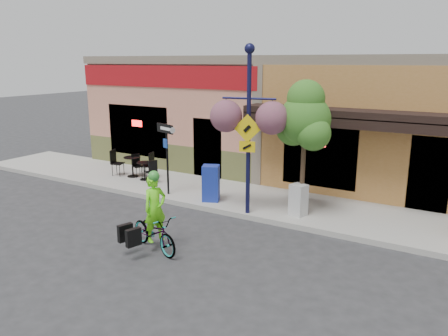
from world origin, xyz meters
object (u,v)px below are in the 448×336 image
at_px(newspaper_box_grey, 298,200).
at_px(street_tree, 304,148).
at_px(cyclist_rider, 155,219).
at_px(newspaper_box_blue, 211,183).
at_px(bicycle, 154,232).
at_px(building, 325,114).
at_px(one_way_sign, 167,159).
at_px(lamp_post, 249,132).

height_order(newspaper_box_grey, street_tree, street_tree).
bearing_deg(cyclist_rider, newspaper_box_blue, 28.69).
xyz_separation_m(bicycle, newspaper_box_grey, (2.17, 3.55, 0.15)).
xyz_separation_m(building, cyclist_rider, (-0.73, -9.86, -1.47)).
distance_m(building, cyclist_rider, 9.99).
distance_m(bicycle, one_way_sign, 4.05).
distance_m(lamp_post, newspaper_box_grey, 2.34).
distance_m(bicycle, street_tree, 4.60).
bearing_deg(street_tree, one_way_sign, -174.67).
distance_m(cyclist_rider, lamp_post, 3.56).
xyz_separation_m(one_way_sign, newspaper_box_grey, (4.33, 0.23, -0.69)).
bearing_deg(cyclist_rider, one_way_sign, 51.52).
bearing_deg(newspaper_box_blue, one_way_sign, 160.64).
relative_size(building, bicycle, 10.77).
xyz_separation_m(bicycle, one_way_sign, (-2.16, 3.32, 0.84)).
height_order(cyclist_rider, lamp_post, lamp_post).
bearing_deg(one_way_sign, building, 85.13).
relative_size(lamp_post, one_way_sign, 2.04).
height_order(building, lamp_post, lamp_post).
xyz_separation_m(cyclist_rider, newspaper_box_blue, (-0.65, 3.43, -0.08)).
relative_size(building, street_tree, 4.85).
xyz_separation_m(bicycle, lamp_post, (0.87, 3.03, 2.02)).
xyz_separation_m(one_way_sign, street_tree, (4.35, 0.41, 0.74)).
distance_m(one_way_sign, newspaper_box_blue, 1.66).
xyz_separation_m(building, one_way_sign, (-2.93, -6.54, -0.96)).
xyz_separation_m(building, newspaper_box_blue, (-1.38, -6.43, -1.55)).
distance_m(building, newspaper_box_blue, 6.75).
bearing_deg(bicycle, street_tree, -12.61).
bearing_deg(lamp_post, newspaper_box_blue, 152.80).
bearing_deg(building, bicycle, -94.51).
bearing_deg(bicycle, newspaper_box_blue, 27.88).
relative_size(lamp_post, street_tree, 1.23).
bearing_deg(newspaper_box_grey, lamp_post, -142.15).
distance_m(bicycle, cyclist_rider, 0.34).
bearing_deg(lamp_post, street_tree, 15.85).
height_order(one_way_sign, newspaper_box_grey, one_way_sign).
distance_m(lamp_post, newspaper_box_blue, 2.33).
bearing_deg(bicycle, lamp_post, 1.89).
bearing_deg(lamp_post, cyclist_rider, -117.01).
distance_m(bicycle, newspaper_box_grey, 4.17).
bearing_deg(newspaper_box_blue, cyclist_rider, -102.69).
xyz_separation_m(building, street_tree, (1.42, -6.13, -0.22)).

